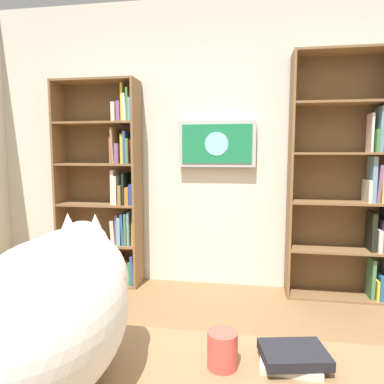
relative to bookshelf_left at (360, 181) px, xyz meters
The scene contains 8 objects.
wall_back 1.30m from the bookshelf_left, ahead, with size 4.52×0.06×2.70m, color silver.
bookshelf_left is the anchor object (origin of this frame).
bookshelf_right 2.28m from the bookshelf_left, ahead, with size 0.80×0.28×1.95m.
wall_mounted_tv 1.29m from the bookshelf_left, ahead, with size 0.72×0.07×0.43m.
cat 2.83m from the bookshelf_left, 60.55° to the left, with size 0.34×0.62×0.40m.
paper_towel_roll 2.83m from the bookshelf_left, 54.42° to the left, with size 0.11×0.11×0.23m, color white.
coffee_mug 2.56m from the bookshelf_left, 66.72° to the left, with size 0.08×0.08×0.10m, color #D84C3F.
desk_book_stack 2.46m from the bookshelf_left, 70.35° to the left, with size 0.19×0.16×0.05m.
Camera 1 is at (-0.30, 1.14, 1.28)m, focal length 32.91 mm.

